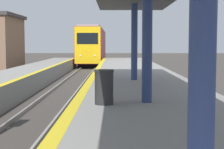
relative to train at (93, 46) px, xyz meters
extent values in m
cube|color=black|center=(0.00, 0.07, -2.07)|extent=(2.29, 18.66, 0.55)
cube|color=maroon|center=(0.00, 0.07, 0.12)|extent=(2.69, 20.73, 3.83)
cube|color=gold|center=(0.00, -10.22, 0.12)|extent=(2.64, 0.16, 3.75)
cube|color=black|center=(0.00, -10.28, 0.79)|extent=(2.15, 0.06, 1.15)
cube|color=gray|center=(0.00, 0.07, 2.15)|extent=(2.29, 19.70, 0.24)
sphere|color=white|center=(-0.74, -10.28, -0.93)|extent=(0.18, 0.18, 0.18)
sphere|color=white|center=(0.74, -10.28, -0.93)|extent=(0.18, 0.18, 0.18)
cylinder|color=navy|center=(3.57, -44.42, 0.35)|extent=(0.28, 0.28, 3.32)
cylinder|color=navy|center=(3.57, -38.11, 0.35)|extent=(0.28, 0.28, 3.32)
cylinder|color=navy|center=(3.57, -31.79, 0.35)|extent=(0.28, 0.28, 3.32)
cylinder|color=#262628|center=(2.42, -38.44, -0.88)|extent=(0.49, 0.49, 0.85)
cylinder|color=#262626|center=(2.42, -38.44, -0.42)|extent=(0.52, 0.52, 0.06)
camera|label=1|loc=(2.68, -48.20, 0.29)|focal=60.00mm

